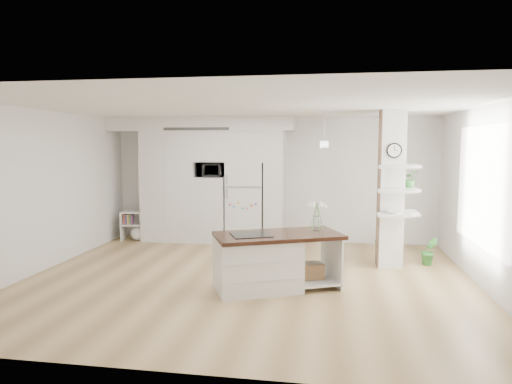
# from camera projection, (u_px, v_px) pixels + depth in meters

# --- Properties ---
(floor) EXTENTS (7.00, 6.00, 0.01)m
(floor) POSITION_uv_depth(u_px,v_px,m) (248.00, 280.00, 7.17)
(floor) COLOR tan
(floor) RESTS_ON ground
(room) EXTENTS (7.04, 6.04, 2.72)m
(room) POSITION_uv_depth(u_px,v_px,m) (247.00, 162.00, 6.98)
(room) COLOR white
(room) RESTS_ON ground
(cabinet_wall) EXTENTS (4.00, 0.71, 2.70)m
(cabinet_wall) POSITION_uv_depth(u_px,v_px,m) (204.00, 173.00, 9.87)
(cabinet_wall) COLOR silver
(cabinet_wall) RESTS_ON floor
(refrigerator) EXTENTS (0.78, 0.69, 1.75)m
(refrigerator) POSITION_uv_depth(u_px,v_px,m) (246.00, 202.00, 9.80)
(refrigerator) COLOR white
(refrigerator) RESTS_ON floor
(column) EXTENTS (0.69, 0.90, 2.70)m
(column) POSITION_uv_depth(u_px,v_px,m) (397.00, 190.00, 7.76)
(column) COLOR silver
(column) RESTS_ON floor
(window) EXTENTS (0.00, 2.40, 2.40)m
(window) POSITION_uv_depth(u_px,v_px,m) (482.00, 186.00, 6.76)
(window) COLOR white
(window) RESTS_ON room
(pendant_light) EXTENTS (0.12, 0.12, 0.10)m
(pendant_light) POSITION_uv_depth(u_px,v_px,m) (361.00, 144.00, 6.83)
(pendant_light) COLOR white
(pendant_light) RESTS_ON room
(kitchen_island) EXTENTS (2.02, 1.53, 1.39)m
(kitchen_island) POSITION_uv_depth(u_px,v_px,m) (265.00, 260.00, 6.66)
(kitchen_island) COLOR silver
(kitchen_island) RESTS_ON floor
(bookshelf) EXTENTS (0.58, 0.37, 0.65)m
(bookshelf) POSITION_uv_depth(u_px,v_px,m) (136.00, 228.00, 10.07)
(bookshelf) COLOR silver
(bookshelf) RESTS_ON floor
(floor_plant_a) EXTENTS (0.29, 0.24, 0.51)m
(floor_plant_a) POSITION_uv_depth(u_px,v_px,m) (429.00, 251.00, 8.02)
(floor_plant_a) COLOR #368334
(floor_plant_a) RESTS_ON floor
(floor_plant_b) EXTENTS (0.31, 0.31, 0.44)m
(floor_plant_b) POSITION_uv_depth(u_px,v_px,m) (381.00, 239.00, 9.24)
(floor_plant_b) COLOR #368334
(floor_plant_b) RESTS_ON floor
(microwave) EXTENTS (0.54, 0.37, 0.30)m
(microwave) POSITION_uv_depth(u_px,v_px,m) (211.00, 170.00, 9.79)
(microwave) COLOR #2D2D2D
(microwave) RESTS_ON cabinet_wall
(shelf_plant) EXTENTS (0.27, 0.23, 0.30)m
(shelf_plant) POSITION_uv_depth(u_px,v_px,m) (411.00, 179.00, 7.87)
(shelf_plant) COLOR #368334
(shelf_plant) RESTS_ON column
(decor_bowl) EXTENTS (0.22, 0.22, 0.05)m
(decor_bowl) POSITION_uv_depth(u_px,v_px,m) (393.00, 212.00, 7.58)
(decor_bowl) COLOR white
(decor_bowl) RESTS_ON column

